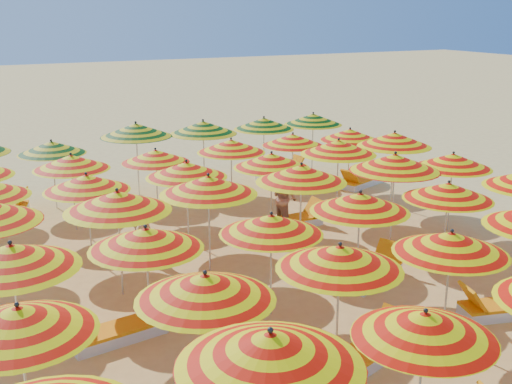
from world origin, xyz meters
TOP-DOWN VIEW (x-y plane):
  - ground at (0.00, 0.00)m, footprint 120.00×120.00m
  - umbrella_1 at (-3.37, -6.61)m, footprint 2.58×2.58m
  - umbrella_2 at (-1.10, -6.56)m, footprint 2.14×2.14m
  - umbrella_6 at (-5.77, -4.30)m, footprint 2.13×2.13m
  - umbrella_7 at (-3.28, -4.46)m, footprint 2.57×2.57m
  - umbrella_8 at (-0.97, -4.39)m, footprint 2.70×2.70m
  - umbrella_9 at (1.18, -4.57)m, footprint 2.34×2.34m
  - umbrella_12 at (-5.61, -2.25)m, footprint 2.17×2.17m
  - umbrella_13 at (-3.42, -2.11)m, footprint 2.04×2.04m
  - umbrella_14 at (-1.08, -2.29)m, footprint 2.52×2.52m
  - umbrella_15 at (1.07, -2.07)m, footprint 2.63×2.63m
  - umbrella_16 at (3.41, -2.08)m, footprint 2.03×2.03m
  - umbrella_19 at (-3.39, -0.14)m, footprint 2.63×2.63m
  - umbrella_20 at (-1.31, 0.19)m, footprint 2.24×2.24m
  - umbrella_21 at (1.02, 0.18)m, footprint 2.15×2.15m
  - umbrella_22 at (3.46, -0.15)m, footprint 2.82×2.82m
  - umbrella_23 at (5.42, -0.06)m, footprint 2.67×2.67m
  - umbrella_25 at (-3.52, 2.12)m, footprint 2.43×2.43m
  - umbrella_26 at (-1.08, 2.16)m, footprint 2.53×2.53m
  - umbrella_27 at (1.27, 2.14)m, footprint 2.59×2.59m
  - umbrella_28 at (3.46, 2.32)m, footprint 2.31×2.31m
  - umbrella_29 at (5.42, 2.35)m, footprint 2.75×2.75m
  - umbrella_31 at (-3.43, 4.36)m, footprint 2.33×2.33m
  - umbrella_32 at (-1.13, 4.43)m, footprint 2.39×2.39m
  - umbrella_33 at (1.11, 4.33)m, footprint 2.24×2.24m
  - umbrella_34 at (3.37, 4.70)m, footprint 2.43×2.43m
  - umbrella_35 at (5.43, 4.61)m, footprint 2.33×2.33m
  - umbrella_37 at (-3.55, 6.60)m, footprint 2.55×2.55m
  - umbrella_38 at (-0.95, 6.91)m, footprint 2.93×2.93m
  - umbrella_39 at (1.17, 6.62)m, footprint 2.75×2.75m
  - umbrella_40 at (3.50, 6.92)m, footprint 2.49×2.49m
  - umbrella_41 at (5.47, 6.94)m, footprint 2.59×2.59m
  - lounger_4 at (-0.37, -4.53)m, footprint 1.83×1.10m
  - lounger_5 at (2.87, -4.33)m, footprint 1.82×0.99m
  - lounger_6 at (-3.92, -1.96)m, footprint 1.80×0.84m
  - lounger_7 at (1.67, -1.86)m, footprint 1.82×1.25m
  - lounger_8 at (1.87, 2.03)m, footprint 1.74×0.60m
  - lounger_10 at (5.94, 4.57)m, footprint 1.83×1.16m
  - lounger_12 at (4.10, 6.76)m, footprint 1.80×0.82m
  - beachgoer_b at (1.70, 2.18)m, footprint 0.72×0.86m
  - beachgoer_a at (-2.33, 1.70)m, footprint 0.63×0.61m

SIDE VIEW (x-z plane):
  - ground at x=0.00m, z-range 0.00..0.00m
  - lounger_4 at x=-0.37m, z-range -0.19..0.50m
  - lounger_5 at x=2.87m, z-range -0.19..0.50m
  - lounger_6 at x=-3.92m, z-range -0.19..0.50m
  - lounger_7 at x=1.67m, z-range -0.19..0.50m
  - lounger_8 at x=1.87m, z-range -0.19..0.50m
  - lounger_10 at x=5.94m, z-range -0.19..0.50m
  - lounger_12 at x=4.10m, z-range -0.19..0.50m
  - beachgoer_a at x=-2.33m, z-range 0.00..1.47m
  - beachgoer_b at x=1.70m, z-range 0.00..1.58m
  - umbrella_32 at x=-1.13m, z-range 0.76..2.77m
  - umbrella_2 at x=-1.10m, z-range 0.76..2.77m
  - umbrella_34 at x=3.37m, z-range 0.77..2.78m
  - umbrella_35 at x=5.43m, z-range 0.77..2.78m
  - umbrella_37 at x=-3.55m, z-range 0.79..2.86m
  - umbrella_14 at x=-1.08m, z-range 0.79..2.87m
  - umbrella_16 at x=3.41m, z-range 0.80..2.89m
  - umbrella_9 at x=1.18m, z-range 0.80..2.90m
  - umbrella_31 at x=-3.43m, z-range 0.80..2.91m
  - umbrella_25 at x=-3.52m, z-range 0.80..2.91m
  - umbrella_33 at x=1.11m, z-range 0.80..2.91m
  - umbrella_27 at x=1.27m, z-range 0.81..2.93m
  - umbrella_6 at x=-5.77m, z-range 0.81..2.93m
  - umbrella_13 at x=-3.42m, z-range 0.81..2.94m
  - umbrella_26 at x=-1.08m, z-range 0.81..2.95m
  - umbrella_23 at x=5.42m, z-range 0.81..2.96m
  - umbrella_7 at x=-3.28m, z-range 0.82..2.97m
  - umbrella_8 at x=-0.97m, z-range 0.82..2.98m
  - umbrella_15 at x=1.07m, z-range 0.82..2.99m
  - umbrella_41 at x=5.47m, z-range 0.83..3.01m
  - umbrella_40 at x=3.50m, z-range 0.83..3.02m
  - umbrella_28 at x=3.46m, z-range 0.85..3.10m
  - umbrella_12 at x=-5.61m, z-range 0.85..3.10m
  - umbrella_21 at x=1.02m, z-range 0.86..3.13m
  - umbrella_20 at x=-1.31m, z-range 0.86..3.14m
  - umbrella_19 at x=-3.39m, z-range 0.87..3.15m
  - umbrella_29 at x=5.42m, z-range 0.87..3.17m
  - umbrella_39 at x=1.17m, z-range 0.87..3.17m
  - umbrella_1 at x=-3.37m, z-range 0.88..3.18m
  - umbrella_22 at x=3.46m, z-range 0.89..3.24m
  - umbrella_38 at x=-0.95m, z-range 0.89..3.24m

